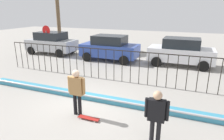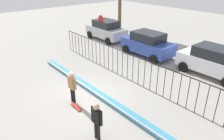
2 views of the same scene
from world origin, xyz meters
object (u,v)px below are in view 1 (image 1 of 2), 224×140
object	(u,v)px
parked_car_silver	(51,43)
parked_car_white	(181,52)
skateboarder	(77,88)
skateboard	(89,118)
camera_operator	(156,113)
stop_sign	(47,36)
parked_car_blue	(110,48)

from	to	relation	value
parked_car_silver	parked_car_white	bearing A→B (deg)	5.62
skateboarder	skateboard	xyz separation A→B (m)	(0.54, -0.18, -0.98)
camera_operator	parked_car_silver	bearing A→B (deg)	-11.14
skateboarder	stop_sign	world-z (taller)	stop_sign
skateboard	parked_car_silver	distance (m)	11.87
stop_sign	parked_car_blue	bearing A→B (deg)	5.27
skateboarder	parked_car_silver	bearing A→B (deg)	106.48
skateboarder	parked_car_silver	world-z (taller)	parked_car_silver
skateboard	parked_car_silver	bearing A→B (deg)	153.49
stop_sign	parked_car_white	bearing A→B (deg)	5.35
skateboarder	camera_operator	size ratio (longest dim) A/B	1.04
parked_car_silver	parked_car_blue	xyz separation A→B (m)	(5.60, -0.28, 0.00)
skateboarder	parked_car_blue	bearing A→B (deg)	78.31
parked_car_blue	skateboard	bearing A→B (deg)	-68.34
skateboard	parked_car_silver	xyz separation A→B (m)	(-8.21, 8.53, 0.91)
skateboarder	parked_car_blue	world-z (taller)	parked_car_blue
camera_operator	parked_car_blue	xyz separation A→B (m)	(-5.03, 8.72, -0.03)
parked_car_blue	parked_car_white	distance (m)	5.11
skateboard	parked_car_silver	world-z (taller)	parked_car_silver
parked_car_blue	stop_sign	world-z (taller)	stop_sign
parked_car_blue	parked_car_white	world-z (taller)	same
camera_operator	stop_sign	world-z (taller)	stop_sign
skateboard	parked_car_blue	bearing A→B (deg)	127.16
parked_car_white	parked_car_silver	bearing A→B (deg)	-176.32
parked_car_silver	stop_sign	distance (m)	1.03
skateboarder	stop_sign	bearing A→B (deg)	108.53
skateboard	camera_operator	xyz separation A→B (m)	(2.41, -0.47, 0.94)
skateboard	parked_car_white	world-z (taller)	parked_car_white
camera_operator	parked_car_white	bearing A→B (deg)	-61.22
skateboarder	stop_sign	xyz separation A→B (m)	(-7.47, 7.57, 0.58)
skateboarder	parked_car_silver	distance (m)	11.34
parked_car_blue	stop_sign	size ratio (longest dim) A/B	1.72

